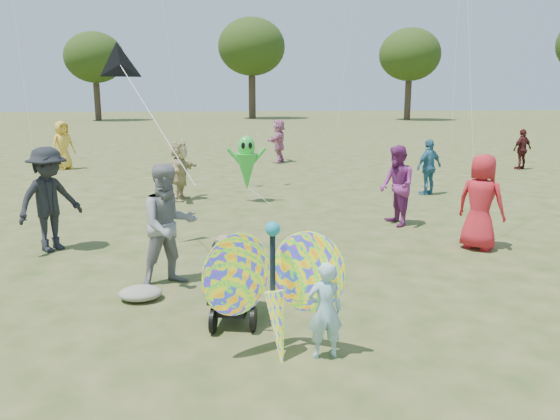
{
  "coord_description": "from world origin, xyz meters",
  "views": [
    {
      "loc": [
        -0.98,
        -6.42,
        2.82
      ],
      "look_at": [
        -0.2,
        1.5,
        1.1
      ],
      "focal_mm": 35.0,
      "sensor_mm": 36.0,
      "label": 1
    }
  ],
  "objects_px": {
    "crowd_c": "(429,167)",
    "crowd_d": "(180,171)",
    "jogging_stroller": "(232,273)",
    "child_girl": "(325,310)",
    "butterfly_kite": "(275,291)",
    "crowd_g": "(63,145)",
    "adult_man": "(169,225)",
    "crowd_a": "(481,202)",
    "crowd_h": "(522,149)",
    "crowd_j": "(279,141)",
    "crowd_e": "(397,186)",
    "crowd_b": "(49,200)",
    "alien_kite": "(247,165)"
  },
  "relations": [
    {
      "from": "child_girl",
      "to": "crowd_j",
      "type": "distance_m",
      "value": 17.0
    },
    {
      "from": "crowd_c",
      "to": "jogging_stroller",
      "type": "relative_size",
      "value": 1.41
    },
    {
      "from": "adult_man",
      "to": "crowd_e",
      "type": "bearing_deg",
      "value": 10.02
    },
    {
      "from": "crowd_b",
      "to": "butterfly_kite",
      "type": "distance_m",
      "value": 5.75
    },
    {
      "from": "adult_man",
      "to": "crowd_h",
      "type": "xyz_separation_m",
      "value": [
        11.86,
        11.46,
        -0.16
      ]
    },
    {
      "from": "child_girl",
      "to": "alien_kite",
      "type": "xyz_separation_m",
      "value": [
        -0.5,
        8.69,
        0.43
      ]
    },
    {
      "from": "crowd_c",
      "to": "crowd_h",
      "type": "distance_m",
      "value": 7.13
    },
    {
      "from": "crowd_c",
      "to": "crowd_e",
      "type": "distance_m",
      "value": 4.01
    },
    {
      "from": "crowd_e",
      "to": "crowd_h",
      "type": "bearing_deg",
      "value": 131.49
    },
    {
      "from": "child_girl",
      "to": "adult_man",
      "type": "height_order",
      "value": "adult_man"
    },
    {
      "from": "crowd_c",
      "to": "crowd_d",
      "type": "distance_m",
      "value": 6.86
    },
    {
      "from": "crowd_j",
      "to": "alien_kite",
      "type": "distance_m",
      "value": 8.43
    },
    {
      "from": "crowd_g",
      "to": "jogging_stroller",
      "type": "bearing_deg",
      "value": -113.75
    },
    {
      "from": "crowd_h",
      "to": "crowd_j",
      "type": "height_order",
      "value": "crowd_j"
    },
    {
      "from": "crowd_c",
      "to": "crowd_d",
      "type": "xyz_separation_m",
      "value": [
        -6.86,
        -0.13,
        0.01
      ]
    },
    {
      "from": "child_girl",
      "to": "crowd_h",
      "type": "bearing_deg",
      "value": -130.29
    },
    {
      "from": "crowd_d",
      "to": "crowd_g",
      "type": "xyz_separation_m",
      "value": [
        -4.83,
        6.52,
        0.1
      ]
    },
    {
      "from": "crowd_j",
      "to": "alien_kite",
      "type": "height_order",
      "value": "crowd_j"
    },
    {
      "from": "jogging_stroller",
      "to": "child_girl",
      "type": "bearing_deg",
      "value": -37.3
    },
    {
      "from": "crowd_d",
      "to": "crowd_g",
      "type": "relative_size",
      "value": 0.88
    },
    {
      "from": "adult_man",
      "to": "crowd_b",
      "type": "relative_size",
      "value": 0.96
    },
    {
      "from": "crowd_b",
      "to": "crowd_g",
      "type": "bearing_deg",
      "value": 55.39
    },
    {
      "from": "adult_man",
      "to": "crowd_d",
      "type": "bearing_deg",
      "value": 66.85
    },
    {
      "from": "crowd_a",
      "to": "crowd_h",
      "type": "bearing_deg",
      "value": -76.0
    },
    {
      "from": "child_girl",
      "to": "crowd_d",
      "type": "relative_size",
      "value": 0.68
    },
    {
      "from": "crowd_g",
      "to": "butterfly_kite",
      "type": "height_order",
      "value": "crowd_g"
    },
    {
      "from": "crowd_e",
      "to": "crowd_j",
      "type": "bearing_deg",
      "value": -178.94
    },
    {
      "from": "child_girl",
      "to": "butterfly_kite",
      "type": "bearing_deg",
      "value": -15.74
    },
    {
      "from": "butterfly_kite",
      "to": "crowd_d",
      "type": "bearing_deg",
      "value": 100.72
    },
    {
      "from": "crowd_h",
      "to": "jogging_stroller",
      "type": "distance_m",
      "value": 16.87
    },
    {
      "from": "crowd_d",
      "to": "crowd_h",
      "type": "bearing_deg",
      "value": -52.23
    },
    {
      "from": "jogging_stroller",
      "to": "crowd_g",
      "type": "bearing_deg",
      "value": 124.7
    },
    {
      "from": "adult_man",
      "to": "crowd_a",
      "type": "xyz_separation_m",
      "value": [
        5.43,
        1.36,
        -0.03
      ]
    },
    {
      "from": "crowd_b",
      "to": "crowd_g",
      "type": "distance_m",
      "value": 11.48
    },
    {
      "from": "alien_kite",
      "to": "adult_man",
      "type": "bearing_deg",
      "value": -102.59
    },
    {
      "from": "crowd_g",
      "to": "butterfly_kite",
      "type": "bearing_deg",
      "value": -113.72
    },
    {
      "from": "crowd_a",
      "to": "crowd_h",
      "type": "distance_m",
      "value": 11.97
    },
    {
      "from": "crowd_c",
      "to": "butterfly_kite",
      "type": "distance_m",
      "value": 10.51
    },
    {
      "from": "crowd_a",
      "to": "jogging_stroller",
      "type": "distance_m",
      "value": 5.3
    },
    {
      "from": "crowd_a",
      "to": "child_girl",
      "type": "bearing_deg",
      "value": 93.87
    },
    {
      "from": "crowd_d",
      "to": "crowd_h",
      "type": "height_order",
      "value": "crowd_d"
    },
    {
      "from": "crowd_a",
      "to": "butterfly_kite",
      "type": "distance_m",
      "value": 5.56
    },
    {
      "from": "crowd_e",
      "to": "child_girl",
      "type": "bearing_deg",
      "value": -30.56
    },
    {
      "from": "adult_man",
      "to": "crowd_d",
      "type": "relative_size",
      "value": 1.14
    },
    {
      "from": "adult_man",
      "to": "crowd_g",
      "type": "distance_m",
      "value": 14.14
    },
    {
      "from": "crowd_c",
      "to": "jogging_stroller",
      "type": "bearing_deg",
      "value": 27.85
    },
    {
      "from": "adult_man",
      "to": "crowd_d",
      "type": "height_order",
      "value": "adult_man"
    },
    {
      "from": "crowd_c",
      "to": "crowd_h",
      "type": "height_order",
      "value": "crowd_c"
    },
    {
      "from": "child_girl",
      "to": "crowd_h",
      "type": "height_order",
      "value": "crowd_h"
    },
    {
      "from": "adult_man",
      "to": "crowd_b",
      "type": "xyz_separation_m",
      "value": [
        -2.31,
        2.04,
        0.03
      ]
    }
  ]
}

